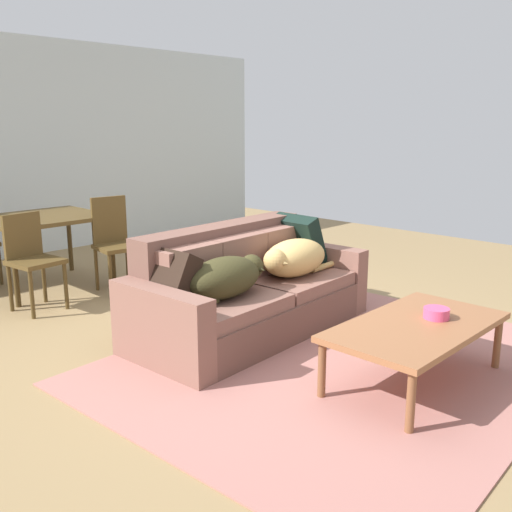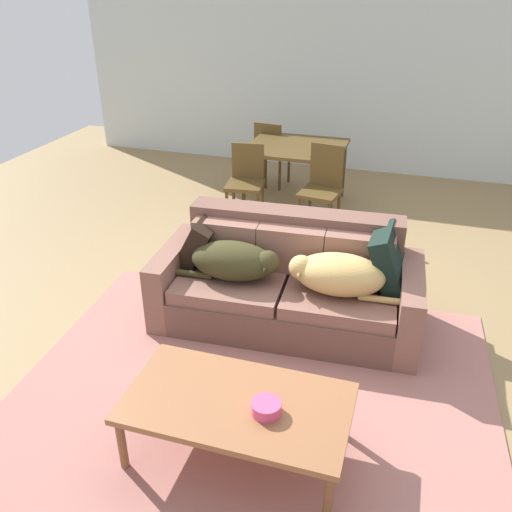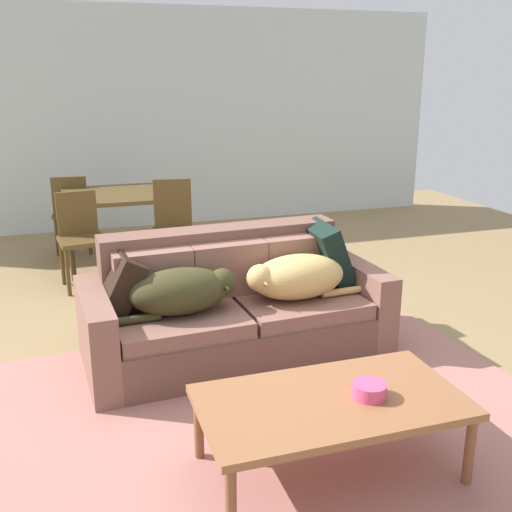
% 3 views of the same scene
% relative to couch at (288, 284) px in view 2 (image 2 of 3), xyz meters
% --- Properties ---
extents(ground_plane, '(10.00, 10.00, 0.00)m').
position_rel_couch_xyz_m(ground_plane, '(-0.07, 0.01, -0.32)').
color(ground_plane, '#93774D').
extents(back_partition, '(8.00, 0.12, 2.70)m').
position_rel_couch_xyz_m(back_partition, '(-0.07, 4.01, 1.03)').
color(back_partition, silver).
rests_on(back_partition, ground).
extents(area_rug, '(3.36, 2.81, 0.01)m').
position_rel_couch_xyz_m(area_rug, '(0.00, -0.94, -0.32)').
color(area_rug, '#AB6E65').
rests_on(area_rug, ground).
extents(couch, '(2.11, 1.02, 0.85)m').
position_rel_couch_xyz_m(couch, '(0.00, 0.00, 0.00)').
color(couch, brown).
rests_on(couch, ground).
extents(dog_on_left_cushion, '(0.82, 0.41, 0.30)m').
position_rel_couch_xyz_m(dog_on_left_cushion, '(-0.38, -0.18, 0.24)').
color(dog_on_left_cushion, '#38341A').
rests_on(dog_on_left_cushion, couch).
extents(dog_on_right_cushion, '(0.84, 0.43, 0.31)m').
position_rel_couch_xyz_m(dog_on_right_cushion, '(0.40, -0.15, 0.24)').
color(dog_on_right_cushion, tan).
rests_on(dog_on_right_cushion, couch).
extents(throw_pillow_by_left_arm, '(0.34, 0.41, 0.42)m').
position_rel_couch_xyz_m(throw_pillow_by_left_arm, '(-0.77, 0.00, 0.27)').
color(throw_pillow_by_left_arm, black).
rests_on(throw_pillow_by_left_arm, couch).
extents(throw_pillow_by_right_arm, '(0.32, 0.48, 0.49)m').
position_rel_couch_xyz_m(throw_pillow_by_right_arm, '(0.76, 0.09, 0.30)').
color(throw_pillow_by_right_arm, black).
rests_on(throw_pillow_by_right_arm, couch).
extents(coffee_table, '(1.28, 0.70, 0.41)m').
position_rel_couch_xyz_m(coffee_table, '(0.07, -1.47, 0.05)').
color(coffee_table, '#955D39').
rests_on(coffee_table, ground).
extents(bowl_on_coffee_table, '(0.17, 0.17, 0.07)m').
position_rel_couch_xyz_m(bowl_on_coffee_table, '(0.25, -1.51, 0.12)').
color(bowl_on_coffee_table, '#EA4C7F').
rests_on(bowl_on_coffee_table, coffee_table).
extents(dining_table, '(1.12, 0.99, 0.74)m').
position_rel_couch_xyz_m(dining_table, '(-0.52, 2.40, 0.35)').
color(dining_table, '#513D1C').
rests_on(dining_table, ground).
extents(dining_chair_near_left, '(0.45, 0.45, 0.87)m').
position_rel_couch_xyz_m(dining_chair_near_left, '(-0.94, 1.79, 0.17)').
color(dining_chair_near_left, '#513D1C').
rests_on(dining_chair_near_left, ground).
extents(dining_chair_near_right, '(0.45, 0.45, 0.94)m').
position_rel_couch_xyz_m(dining_chair_near_right, '(-0.08, 1.78, 0.20)').
color(dining_chair_near_right, '#513D1C').
rests_on(dining_chair_near_right, ground).
extents(dining_chair_far_left, '(0.44, 0.44, 0.86)m').
position_rel_couch_xyz_m(dining_chair_far_left, '(-0.98, 2.94, 0.16)').
color(dining_chair_far_left, '#513D1C').
rests_on(dining_chair_far_left, ground).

